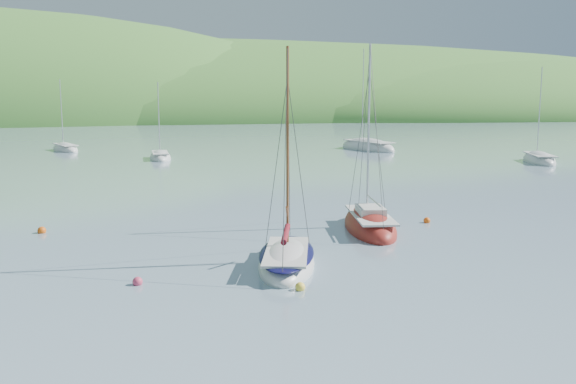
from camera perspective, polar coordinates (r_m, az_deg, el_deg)
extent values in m
plane|color=gray|center=(24.73, 0.89, -8.34)|extent=(700.00, 700.00, 0.00)
ellipsoid|color=#34742C|center=(193.25, -10.12, 6.73)|extent=(440.00, 110.00, 44.00)
ellipsoid|color=#34742C|center=(206.40, 15.99, 6.67)|extent=(240.00, 100.00, 34.00)
ellipsoid|color=silver|center=(27.35, -0.12, -6.38)|extent=(3.87, 6.80, 1.57)
cube|color=beige|center=(27.08, -0.13, -5.31)|extent=(2.94, 5.29, 0.10)
cylinder|color=brown|center=(27.24, -0.04, 3.84)|extent=(0.12, 0.12, 8.56)
ellipsoid|color=#0B0B36|center=(27.23, -0.12, -5.44)|extent=(3.82, 6.73, 0.27)
cylinder|color=maroon|center=(26.24, -0.20, -3.73)|extent=(1.00, 3.04, 0.24)
ellipsoid|color=maroon|center=(34.54, 7.27, -3.13)|extent=(3.45, 7.48, 1.99)
cube|color=beige|center=(34.26, 7.34, -2.04)|extent=(2.60, 5.82, 0.10)
cylinder|color=#B9B9BD|center=(34.68, 7.17, 5.54)|extent=(0.12, 0.12, 9.01)
cube|color=beige|center=(34.21, 7.35, -1.64)|extent=(1.62, 2.18, 0.42)
cylinder|color=#B9B9BD|center=(33.40, 7.61, -0.74)|extent=(0.57, 3.44, 0.09)
ellipsoid|color=silver|center=(70.66, -11.28, 2.98)|extent=(2.40, 6.34, 1.71)
cube|color=beige|center=(70.47, -11.29, 3.47)|extent=(1.80, 4.95, 0.10)
cylinder|color=#B9B9BD|center=(71.10, -11.41, 6.52)|extent=(0.12, 0.12, 7.54)
ellipsoid|color=silver|center=(80.78, 7.10, 3.88)|extent=(6.37, 10.05, 2.58)
cube|color=beige|center=(80.56, 7.19, 4.50)|extent=(4.86, 7.80, 0.10)
cylinder|color=#B9B9BD|center=(81.36, 6.68, 8.54)|extent=(0.12, 0.12, 11.38)
ellipsoid|color=silver|center=(83.43, -19.18, 3.57)|extent=(4.77, 7.01, 1.81)
cube|color=beige|center=(83.25, -19.18, 4.00)|extent=(3.65, 5.43, 0.10)
cylinder|color=#B9B9BD|center=(83.92, -19.49, 6.72)|extent=(0.12, 0.12, 7.95)
ellipsoid|color=silver|center=(70.99, 21.41, 2.58)|extent=(4.67, 7.86, 2.02)
cube|color=beige|center=(70.78, 21.48, 3.14)|extent=(3.56, 6.10, 0.10)
cylinder|color=#B9B9BD|center=(71.50, 21.46, 6.74)|extent=(0.12, 0.12, 8.90)
sphere|color=yellow|center=(24.18, 1.09, -8.45)|extent=(0.38, 0.38, 0.38)
sphere|color=#C93859|center=(25.49, -13.23, -7.77)|extent=(0.39, 0.39, 0.39)
sphere|color=#D4530F|center=(36.94, 12.24, -2.50)|extent=(0.38, 0.38, 0.38)
sphere|color=#D4530F|center=(35.93, -21.04, -3.23)|extent=(0.44, 0.44, 0.44)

